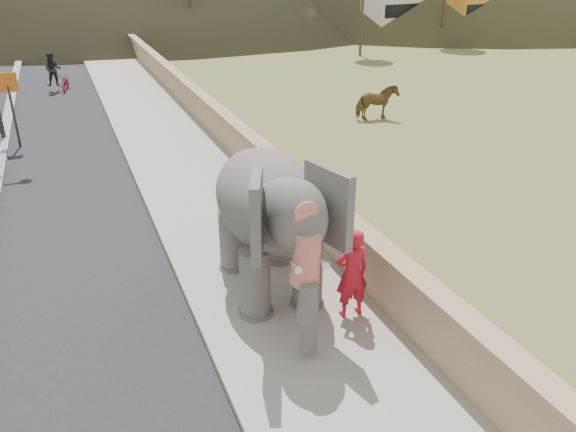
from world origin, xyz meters
The scene contains 9 objects.
walkway centered at (0.00, 10.00, 0.07)m, with size 3.00×120.00×0.15m, color #9E9687.
parapet centered at (1.65, 10.00, 0.55)m, with size 0.30×120.00×1.10m, color tan.
signboard centered at (-4.50, 15.37, 1.64)m, with size 0.60×0.08×2.40m.
cow centered at (7.94, 14.05, 0.66)m, with size 0.71×1.55×1.31m, color brown.
distant_car centered at (20.33, 36.47, 0.72)m, with size 1.70×4.23×1.44m, color #BABCC2.
bus_white centered at (24.15, 34.48, 1.55)m, with size 2.50×11.00×3.10m, color white.
bus_orange centered at (29.47, 32.51, 1.55)m, with size 2.50×11.00×3.10m, color orange.
elephant_and_man centered at (0.02, 4.24, 1.47)m, with size 2.29×3.79×2.66m.
motorcyclist centered at (-2.95, 23.75, 0.70)m, with size 1.25×1.64×1.77m.
Camera 1 is at (-2.99, -4.08, 5.64)m, focal length 35.00 mm.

